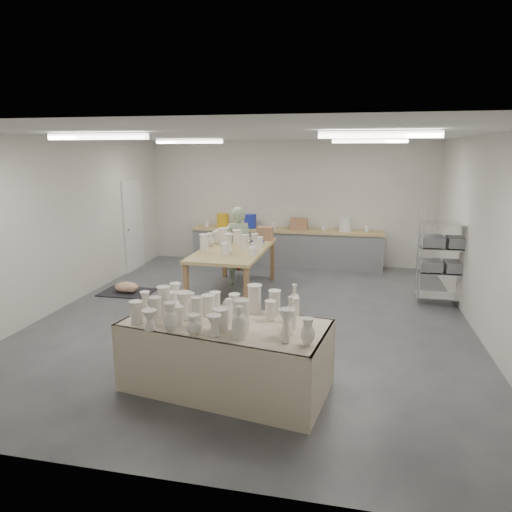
% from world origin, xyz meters
% --- Properties ---
extents(room, '(8.00, 8.02, 3.00)m').
position_xyz_m(room, '(-0.11, 0.08, 2.06)').
color(room, '#424449').
rests_on(room, ground).
extents(back_counter, '(4.60, 0.60, 1.24)m').
position_xyz_m(back_counter, '(-0.01, 3.68, 0.49)').
color(back_counter, tan).
rests_on(back_counter, ground).
extents(wire_shelf, '(0.88, 0.48, 1.80)m').
position_xyz_m(wire_shelf, '(3.20, 1.40, 0.92)').
color(wire_shelf, silver).
rests_on(wire_shelf, ground).
extents(drying_table, '(2.50, 1.49, 1.21)m').
position_xyz_m(drying_table, '(0.15, -2.38, 0.46)').
color(drying_table, olive).
rests_on(drying_table, ground).
extents(work_table, '(1.27, 2.47, 1.28)m').
position_xyz_m(work_table, '(-0.66, 1.26, 0.93)').
color(work_table, tan).
rests_on(work_table, ground).
extents(rug, '(1.00, 0.70, 0.02)m').
position_xyz_m(rug, '(-2.77, 0.80, 0.01)').
color(rug, black).
rests_on(rug, ground).
extents(cat, '(0.52, 0.40, 0.21)m').
position_xyz_m(cat, '(-2.75, 0.79, 0.12)').
color(cat, white).
rests_on(cat, rug).
extents(potter, '(0.69, 0.56, 1.65)m').
position_xyz_m(potter, '(-0.75, 1.84, 0.83)').
color(potter, '#92AA83').
rests_on(potter, ground).
extents(red_stool, '(0.38, 0.38, 0.31)m').
position_xyz_m(red_stool, '(-0.75, 2.11, 0.27)').
color(red_stool, '#A81829').
rests_on(red_stool, ground).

